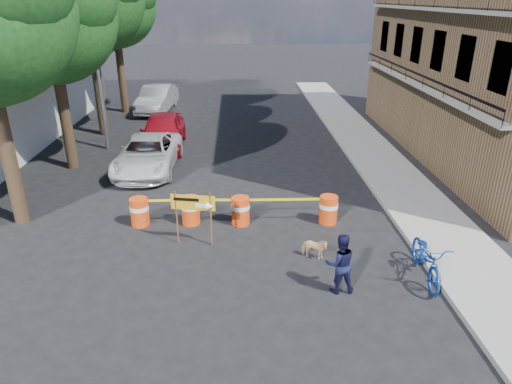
{
  "coord_description": "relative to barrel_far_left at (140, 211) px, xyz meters",
  "views": [
    {
      "loc": [
        0.08,
        -11.32,
        6.63
      ],
      "look_at": [
        0.62,
        1.02,
        1.3
      ],
      "focal_mm": 32.0,
      "sensor_mm": 36.0,
      "label": 1
    }
  ],
  "objects": [
    {
      "name": "sidewalk_east",
      "position": [
        9.18,
        4.41,
        -0.4
      ],
      "size": [
        2.4,
        40.0,
        0.15
      ],
      "primitive_type": "cube",
      "color": "gray",
      "rests_on": "ground"
    },
    {
      "name": "barrel_mid_left",
      "position": [
        1.58,
        0.03,
        0.0
      ],
      "size": [
        0.58,
        0.58,
        0.9
      ],
      "color": "#DF3E0D",
      "rests_on": "ground"
    },
    {
      "name": "sedan_silver",
      "position": [
        -1.82,
        15.46,
        0.32
      ],
      "size": [
        2.14,
        4.95,
        1.59
      ],
      "primitive_type": "imported",
      "rotation": [
        0.0,
        0.0,
        -0.1
      ],
      "color": "#A7A8AE",
      "rests_on": "ground"
    },
    {
      "name": "barrel_far_right",
      "position": [
        5.9,
        -0.1,
        0.0
      ],
      "size": [
        0.58,
        0.58,
        0.9
      ],
      "color": "#DF3E0D",
      "rests_on": "ground"
    },
    {
      "name": "ground",
      "position": [
        2.98,
        -1.59,
        -0.47
      ],
      "size": [
        120.0,
        120.0,
        0.0
      ],
      "primitive_type": "plane",
      "color": "black",
      "rests_on": "ground"
    },
    {
      "name": "bicycle",
      "position": [
        7.78,
        -3.26,
        0.61
      ],
      "size": [
        0.85,
        1.2,
        2.16
      ],
      "primitive_type": "imported",
      "rotation": [
        0.0,
        0.0,
        -0.09
      ],
      "color": "#1440A3",
      "rests_on": "ground"
    },
    {
      "name": "dog",
      "position": [
        5.11,
        -2.21,
        -0.16
      ],
      "size": [
        0.81,
        0.59,
        0.62
      ],
      "primitive_type": "imported",
      "rotation": [
        0.0,
        0.0,
        1.18
      ],
      "color": "#E3BF82",
      "rests_on": "ground"
    },
    {
      "name": "tree_far",
      "position": [
        -3.76,
        15.41,
        5.74
      ],
      "size": [
        5.04,
        4.8,
        8.84
      ],
      "color": "#332316",
      "rests_on": "ground"
    },
    {
      "name": "barrel_mid_right",
      "position": [
        3.14,
        -0.06,
        0.0
      ],
      "size": [
        0.58,
        0.58,
        0.9
      ],
      "color": "#DF3E0D",
      "rests_on": "ground"
    },
    {
      "name": "detour_sign",
      "position": [
        1.95,
        -1.3,
        0.71
      ],
      "size": [
        1.26,
        0.37,
        1.63
      ],
      "rotation": [
        0.0,
        0.0,
        -0.18
      ],
      "color": "#592D19",
      "rests_on": "ground"
    },
    {
      "name": "barrel_far_left",
      "position": [
        0.0,
        0.0,
        0.0
      ],
      "size": [
        0.58,
        0.58,
        0.9
      ],
      "color": "#DF3E0D",
      "rests_on": "ground"
    },
    {
      "name": "suv_white",
      "position": [
        -0.59,
        4.96,
        0.21
      ],
      "size": [
        2.43,
        4.99,
        1.36
      ],
      "primitive_type": "imported",
      "rotation": [
        0.0,
        0.0,
        -0.03
      ],
      "color": "silver",
      "rests_on": "ground"
    },
    {
      "name": "pedestrian",
      "position": [
        5.47,
        -3.72,
        0.3
      ],
      "size": [
        0.77,
        0.62,
        1.54
      ],
      "primitive_type": "imported",
      "rotation": [
        0.0,
        0.0,
        3.19
      ],
      "color": "black",
      "rests_on": "ground"
    },
    {
      "name": "sedan_red",
      "position": [
        -0.39,
        7.92,
        0.34
      ],
      "size": [
        2.07,
        4.8,
        1.61
      ],
      "primitive_type": "imported",
      "rotation": [
        0.0,
        0.0,
        0.03
      ],
      "color": "#A60D1D",
      "rests_on": "ground"
    },
    {
      "name": "tree_mid_a",
      "position": [
        -3.75,
        5.41,
        5.53
      ],
      "size": [
        5.25,
        5.0,
        8.68
      ],
      "color": "#332316",
      "rests_on": "ground"
    },
    {
      "name": "streetlamp",
      "position": [
        -2.95,
        7.91,
        3.9
      ],
      "size": [
        1.25,
        0.18,
        8.0
      ],
      "color": "gray",
      "rests_on": "ground"
    }
  ]
}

